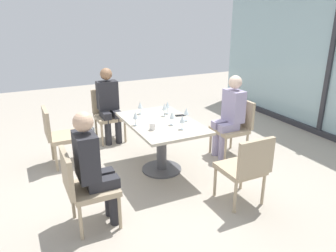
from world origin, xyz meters
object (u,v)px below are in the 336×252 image
at_px(wine_glass_1, 186,112).
at_px(wine_glass_2, 164,107).
at_px(chair_front_right, 84,184).
at_px(chair_side_end, 108,112).
at_px(chair_near_window, 235,124).
at_px(handbag_0, 86,134).
at_px(coffee_cup, 152,126).
at_px(person_side_end, 109,102).
at_px(chair_far_right, 246,166).
at_px(person_front_right, 93,164).
at_px(wine_glass_6, 172,115).
at_px(wine_glass_0, 167,105).
at_px(wine_glass_3, 135,116).
at_px(wine_glass_4, 140,105).
at_px(chair_front_left, 59,133).
at_px(cell_phone_on_table, 180,115).
at_px(wine_glass_5, 182,119).
at_px(person_near_window, 230,113).
at_px(dining_table_main, 161,134).

xyz_separation_m(wine_glass_1, wine_glass_2, (-0.32, -0.17, 0.00)).
height_order(chair_front_right, wine_glass_1, wine_glass_1).
bearing_deg(chair_side_end, chair_near_window, 46.30).
height_order(wine_glass_2, handbag_0, wine_glass_2).
bearing_deg(coffee_cup, person_side_end, -176.75).
xyz_separation_m(chair_side_end, coffee_cup, (1.74, 0.09, 0.28)).
distance_m(chair_far_right, handbag_0, 3.00).
height_order(person_front_right, handbag_0, person_front_right).
bearing_deg(chair_near_window, wine_glass_2, -100.51).
bearing_deg(handbag_0, chair_far_right, 7.10).
xyz_separation_m(chair_far_right, wine_glass_6, (-1.03, -0.42, 0.37)).
distance_m(wine_glass_0, wine_glass_3, 0.66).
xyz_separation_m(wine_glass_3, coffee_cup, (0.25, 0.13, -0.09)).
height_order(wine_glass_1, wine_glass_4, same).
bearing_deg(chair_front_left, chair_side_end, 126.94).
relative_size(chair_side_end, cell_phone_on_table, 6.04).
relative_size(wine_glass_1, handbag_0, 0.62).
height_order(chair_side_end, coffee_cup, chair_side_end).
xyz_separation_m(wine_glass_0, wine_glass_1, (0.41, 0.09, 0.00)).
xyz_separation_m(chair_front_right, coffee_cup, (-0.58, 1.01, 0.28)).
bearing_deg(chair_front_right, wine_glass_1, 113.96).
relative_size(wine_glass_3, wine_glass_5, 1.00).
relative_size(person_side_end, wine_glass_1, 6.81).
distance_m(person_side_end, person_near_window, 2.03).
bearing_deg(person_side_end, chair_far_right, 17.47).
relative_size(wine_glass_1, wine_glass_2, 1.00).
xyz_separation_m(person_front_right, wine_glass_6, (-0.63, 1.21, 0.16)).
xyz_separation_m(chair_near_window, person_side_end, (-1.40, -1.58, 0.20)).
xyz_separation_m(person_near_window, wine_glass_5, (0.39, -1.03, 0.16)).
relative_size(wine_glass_5, coffee_cup, 2.06).
bearing_deg(chair_far_right, person_front_right, -103.62).
relative_size(wine_glass_0, coffee_cup, 2.06).
distance_m(wine_glass_2, wine_glass_3, 0.54).
bearing_deg(person_near_window, chair_near_window, 90.00).
bearing_deg(person_near_window, wine_glass_6, -80.43).
relative_size(wine_glass_3, handbag_0, 0.62).
height_order(dining_table_main, wine_glass_1, wine_glass_1).
xyz_separation_m(chair_side_end, person_side_end, (0.11, -0.00, 0.20)).
bearing_deg(chair_far_right, handbag_0, -155.85).
height_order(wine_glass_4, wine_glass_5, same).
bearing_deg(wine_glass_1, dining_table_main, -110.46).
distance_m(person_near_window, wine_glass_5, 1.11).
bearing_deg(wine_glass_1, wine_glass_2, -151.75).
relative_size(person_near_window, coffee_cup, 14.00).
xyz_separation_m(wine_glass_2, wine_glass_3, (0.19, -0.51, 0.00)).
distance_m(person_front_right, cell_phone_on_table, 1.76).
distance_m(chair_front_right, wine_glass_2, 1.76).
bearing_deg(wine_glass_6, person_side_end, -165.79).
bearing_deg(cell_phone_on_table, chair_far_right, 21.04).
xyz_separation_m(coffee_cup, cell_phone_on_table, (-0.36, 0.59, -0.04)).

